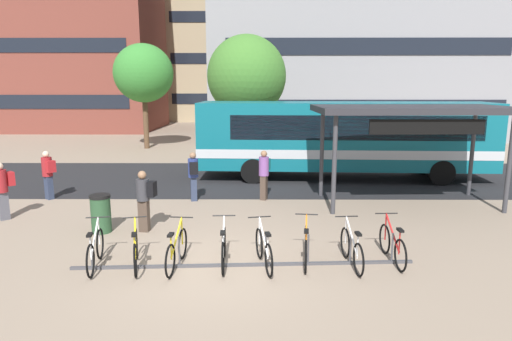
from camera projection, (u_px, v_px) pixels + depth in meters
name	position (u px, v px, depth m)	size (l,w,h in m)	color
ground	(215.00, 267.00, 9.59)	(200.00, 200.00, 0.00)	gray
bus_lane_asphalt	(237.00, 178.00, 18.79)	(80.00, 7.20, 0.01)	#232326
city_bus	(342.00, 137.00, 18.43)	(12.13, 3.11, 3.20)	#0F6070
bike_rack	(244.00, 262.00, 9.61)	(7.46, 0.50, 0.70)	#47474C
parked_bicycle_white_0	(95.00, 250.00, 9.50)	(0.52, 1.71, 0.99)	black
parked_bicycle_yellow_1	(136.00, 250.00, 9.51)	(0.61, 1.68, 0.99)	black
parked_bicycle_yellow_2	(177.00, 250.00, 9.50)	(0.52, 1.72, 0.99)	black
parked_bicycle_white_3	(224.00, 248.00, 9.62)	(0.52, 1.72, 0.99)	black
parked_bicycle_white_4	(264.00, 250.00, 9.53)	(0.54, 1.70, 0.99)	black
parked_bicycle_orange_5	(306.00, 247.00, 9.73)	(0.52, 1.72, 0.99)	black
parked_bicycle_white_6	(352.00, 249.00, 9.56)	(0.52, 1.72, 0.99)	black
parked_bicycle_red_7	(392.00, 245.00, 9.80)	(0.52, 1.72, 0.99)	black
transit_shelter	(412.00, 113.00, 14.11)	(6.22, 3.23, 3.23)	#38383D
commuter_black_pack_0	(193.00, 173.00, 14.90)	(0.42, 0.58, 1.68)	#2D3851
commuter_teal_pack_1	(264.00, 171.00, 15.08)	(0.45, 0.59, 1.71)	#47382D
commuter_red_pack_2	(48.00, 172.00, 15.10)	(0.60, 0.56, 1.69)	#2D3851
commuter_red_pack_3	(3.00, 187.00, 12.81)	(0.58, 0.60, 1.71)	#565660
commuter_black_pack_4	(144.00, 197.00, 11.74)	(0.56, 0.39, 1.67)	#47382D
trash_bin	(101.00, 213.00, 11.78)	(0.55, 0.55, 1.03)	#284C2D
street_tree_0	(247.00, 76.00, 22.96)	(4.11, 4.11, 6.48)	brown
street_tree_1	(144.00, 73.00, 26.78)	(3.60, 3.60, 6.38)	brown
building_left_wing	(53.00, 30.00, 38.67)	(17.78, 10.08, 17.33)	brown
building_centre_block	(240.00, 48.00, 52.32)	(15.70, 14.05, 16.58)	tan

